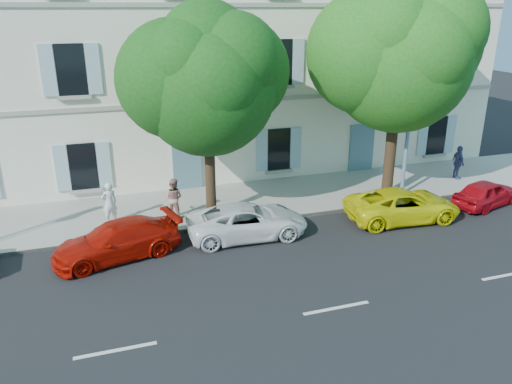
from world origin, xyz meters
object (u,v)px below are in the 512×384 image
object	(u,v)px
car_red_hatchback	(487,193)
pedestrian_a	(109,203)
tree_right	(399,61)
pedestrian_c	(458,162)
car_red_coupe	(117,241)
street_lamp	(415,91)
pedestrian_b	(173,198)
car_yellow_supercar	(403,205)
car_white_coupe	(247,221)
tree_left	(207,87)

from	to	relation	value
car_red_hatchback	pedestrian_a	distance (m)	15.42
pedestrian_a	tree_right	bearing A→B (deg)	158.74
pedestrian_c	car_red_coupe	bearing A→B (deg)	110.21
street_lamp	pedestrian_b	world-z (taller)	street_lamp
car_red_coupe	pedestrian_c	distance (m)	16.27
car_yellow_supercar	street_lamp	xyz separation A→B (m)	(1.41, 2.00, 4.08)
car_white_coupe	tree_right	xyz separation A→B (m)	(7.01, 1.93, 5.27)
car_white_coupe	tree_left	world-z (taller)	tree_left
pedestrian_b	pedestrian_c	xyz separation A→B (m)	(13.68, 0.49, 0.01)
street_lamp	pedestrian_c	world-z (taller)	street_lamp
tree_left	tree_right	world-z (taller)	tree_right
car_yellow_supercar	pedestrian_c	distance (m)	6.04
street_lamp	tree_left	bearing A→B (deg)	177.48
car_white_coupe	car_red_hatchback	xyz separation A→B (m)	(10.47, -0.22, -0.04)
pedestrian_b	pedestrian_c	bearing A→B (deg)	-147.17
car_yellow_supercar	street_lamp	size ratio (longest dim) A/B	0.56
car_yellow_supercar	pedestrian_c	size ratio (longest dim) A/B	2.80
pedestrian_b	car_yellow_supercar	bearing A→B (deg)	-166.74
car_red_hatchback	tree_left	size ratio (longest dim) A/B	0.42
car_red_coupe	car_white_coupe	bearing A→B (deg)	78.89
pedestrian_a	pedestrian_b	size ratio (longest dim) A/B	1.01
car_red_coupe	pedestrian_b	distance (m)	3.42
car_red_hatchback	tree_right	distance (m)	6.70
car_red_coupe	street_lamp	size ratio (longest dim) A/B	0.53
car_yellow_supercar	pedestrian_c	bearing A→B (deg)	-53.91
car_white_coupe	pedestrian_c	size ratio (longest dim) A/B	2.73
tree_left	car_white_coupe	bearing A→B (deg)	-65.50
tree_left	pedestrian_b	size ratio (longest dim) A/B	4.94
car_red_hatchback	pedestrian_a	world-z (taller)	pedestrian_a
tree_right	street_lamp	bearing A→B (deg)	-28.02
car_red_coupe	tree_left	size ratio (longest dim) A/B	0.54
street_lamp	pedestrian_b	xyz separation A→B (m)	(-9.97, 0.70, -3.76)
car_red_coupe	tree_right	size ratio (longest dim) A/B	0.47
street_lamp	car_red_hatchback	bearing A→B (deg)	-32.69
street_lamp	car_red_coupe	bearing A→B (deg)	-171.67
car_white_coupe	street_lamp	world-z (taller)	street_lamp
car_red_hatchback	pedestrian_c	xyz separation A→B (m)	(0.90, 3.00, 0.39)
car_yellow_supercar	pedestrian_a	xyz separation A→B (m)	(-10.96, 2.91, 0.33)
car_red_coupe	pedestrian_a	world-z (taller)	pedestrian_a
tree_left	pedestrian_a	size ratio (longest dim) A/B	4.88
car_white_coupe	pedestrian_b	distance (m)	3.27
pedestrian_c	tree_left	bearing A→B (deg)	103.43
car_red_coupe	tree_right	xyz separation A→B (m)	(11.63, 2.14, 5.26)
car_red_coupe	pedestrian_c	bearing A→B (deg)	86.82
car_red_coupe	car_yellow_supercar	world-z (taller)	car_yellow_supercar
car_white_coupe	car_red_hatchback	world-z (taller)	car_white_coupe
pedestrian_b	car_red_coupe	bearing A→B (deg)	78.03
car_yellow_supercar	tree_left	size ratio (longest dim) A/B	0.58
tree_right	pedestrian_c	distance (m)	6.63
tree_right	car_red_coupe	bearing A→B (deg)	-169.57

